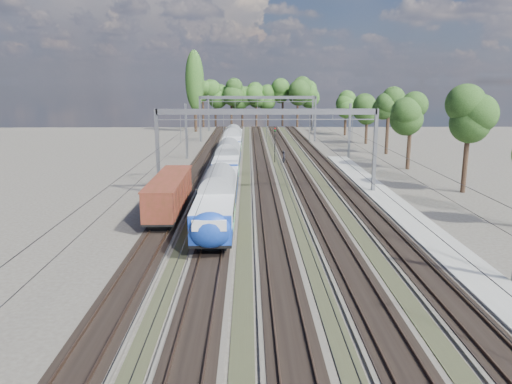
{
  "coord_description": "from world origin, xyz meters",
  "views": [
    {
      "loc": [
        -1.96,
        -22.35,
        11.74
      ],
      "look_at": [
        -1.31,
        18.02,
        2.8
      ],
      "focal_mm": 35.0,
      "sensor_mm": 36.0,
      "label": 1
    }
  ],
  "objects_px": {
    "freight_boxcar": "(169,193)",
    "emu_train": "(228,156)",
    "signal_far": "(311,118)",
    "worker": "(284,158)",
    "signal_near": "(275,140)"
  },
  "relations": [
    {
      "from": "emu_train",
      "to": "freight_boxcar",
      "type": "relative_size",
      "value": 4.88
    },
    {
      "from": "worker",
      "to": "signal_near",
      "type": "height_order",
      "value": "signal_near"
    },
    {
      "from": "signal_far",
      "to": "emu_train",
      "type": "bearing_deg",
      "value": -111.94
    },
    {
      "from": "signal_far",
      "to": "freight_boxcar",
      "type": "bearing_deg",
      "value": -110.8
    },
    {
      "from": "signal_near",
      "to": "signal_far",
      "type": "relative_size",
      "value": 0.9
    },
    {
      "from": "worker",
      "to": "signal_far",
      "type": "distance_m",
      "value": 44.95
    },
    {
      "from": "freight_boxcar",
      "to": "signal_near",
      "type": "height_order",
      "value": "signal_near"
    },
    {
      "from": "freight_boxcar",
      "to": "worker",
      "type": "height_order",
      "value": "freight_boxcar"
    },
    {
      "from": "freight_boxcar",
      "to": "emu_train",
      "type": "bearing_deg",
      "value": 76.56
    },
    {
      "from": "emu_train",
      "to": "freight_boxcar",
      "type": "distance_m",
      "value": 19.38
    },
    {
      "from": "emu_train",
      "to": "signal_far",
      "type": "relative_size",
      "value": 10.97
    },
    {
      "from": "emu_train",
      "to": "worker",
      "type": "relative_size",
      "value": 32.42
    },
    {
      "from": "signal_far",
      "to": "signal_near",
      "type": "bearing_deg",
      "value": -108.18
    },
    {
      "from": "worker",
      "to": "freight_boxcar",
      "type": "bearing_deg",
      "value": 168.33
    },
    {
      "from": "emu_train",
      "to": "signal_near",
      "type": "relative_size",
      "value": 12.19
    }
  ]
}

